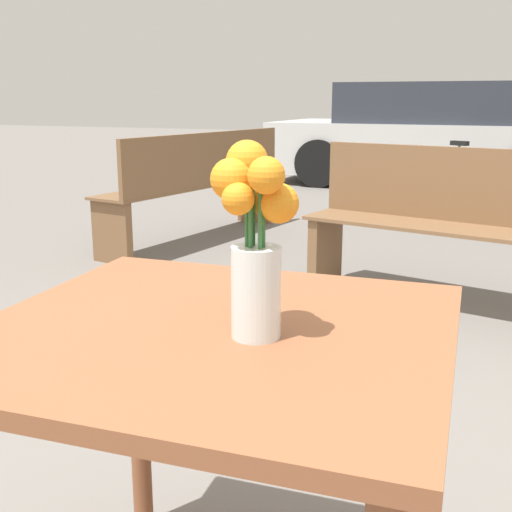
% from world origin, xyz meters
% --- Properties ---
extents(table_front, '(0.86, 0.82, 0.72)m').
position_xyz_m(table_front, '(0.00, 0.00, 0.61)').
color(table_front, brown).
rests_on(table_front, ground_plane).
extents(flower_vase, '(0.14, 0.12, 0.32)m').
position_xyz_m(flower_vase, '(0.09, -0.02, 0.88)').
color(flower_vase, silver).
rests_on(flower_vase, table_front).
extents(bench_near, '(1.87, 0.72, 0.85)m').
position_xyz_m(bench_near, '(0.27, 2.54, 0.47)').
color(bench_near, brown).
rests_on(bench_near, ground_plane).
extents(bench_middle, '(0.68, 1.94, 0.85)m').
position_xyz_m(bench_middle, '(-1.85, 3.48, 0.47)').
color(bench_middle, brown).
rests_on(bench_middle, ground_plane).
extents(bicycle, '(1.40, 0.76, 0.73)m').
position_xyz_m(bicycle, '(0.06, 5.01, 0.33)').
color(bicycle, black).
rests_on(bicycle, ground_plane).
extents(parked_car, '(3.97, 1.92, 1.29)m').
position_xyz_m(parked_car, '(-0.70, 7.67, 0.61)').
color(parked_car, silver).
rests_on(parked_car, ground_plane).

